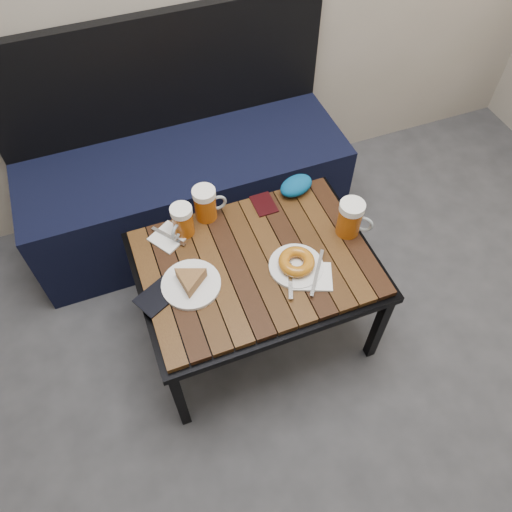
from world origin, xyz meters
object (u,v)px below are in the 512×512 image
object	(u,v)px
bench	(186,182)
knit_pouch	(296,186)
cafe_table	(256,268)
beer_mug_right	(351,218)
plate_bagel	(296,264)
beer_mug_left	(182,221)
beer_mug_centre	(206,204)
plate_pie	(191,282)
passport_navy	(158,297)
passport_burgundy	(264,204)

from	to	relation	value
bench	knit_pouch	bearing A→B (deg)	-48.41
cafe_table	beer_mug_right	distance (m)	0.38
bench	cafe_table	distance (m)	0.68
beer_mug_right	plate_bagel	distance (m)	0.26
beer_mug_left	beer_mug_right	distance (m)	0.60
bench	beer_mug_centre	size ratio (longest dim) A/B	10.20
plate_bagel	plate_pie	bearing A→B (deg)	170.85
beer_mug_centre	plate_bagel	distance (m)	0.40
passport_navy	cafe_table	bearing A→B (deg)	66.88
beer_mug_left	beer_mug_right	bearing A→B (deg)	115.67
bench	passport_burgundy	bearing A→B (deg)	-63.23
beer_mug_centre	plate_pie	size ratio (longest dim) A/B	0.68
beer_mug_centre	passport_burgundy	bearing A→B (deg)	-5.19
bench	passport_burgundy	distance (m)	0.51
bench	beer_mug_right	distance (m)	0.84
beer_mug_left	plate_bagel	xyz separation A→B (m)	(0.32, -0.29, -0.04)
beer_mug_right	passport_navy	distance (m)	0.73
knit_pouch	cafe_table	bearing A→B (deg)	-135.58
beer_mug_left	beer_mug_centre	bearing A→B (deg)	160.07
beer_mug_centre	passport_navy	bearing A→B (deg)	-132.31
beer_mug_centre	passport_burgundy	size ratio (longest dim) A/B	1.24
beer_mug_left	knit_pouch	distance (m)	0.47
beer_mug_left	passport_navy	size ratio (longest dim) A/B	0.93
knit_pouch	plate_pie	bearing A→B (deg)	-151.23
beer_mug_right	knit_pouch	world-z (taller)	beer_mug_right
beer_mug_left	knit_pouch	world-z (taller)	beer_mug_left
passport_navy	beer_mug_right	bearing A→B (deg)	65.44
plate_pie	plate_bagel	xyz separation A→B (m)	(0.36, -0.06, -0.00)
knit_pouch	passport_burgundy	bearing A→B (deg)	-171.25
beer_mug_right	plate_bagel	world-z (taller)	beer_mug_right
beer_mug_centre	passport_burgundy	world-z (taller)	beer_mug_centre
bench	beer_mug_left	size ratio (longest dim) A/B	11.02
cafe_table	beer_mug_centre	bearing A→B (deg)	110.53
beer_mug_right	passport_burgundy	bearing A→B (deg)	175.51
cafe_table	knit_pouch	size ratio (longest dim) A/B	5.95
bench	cafe_table	world-z (taller)	bench
cafe_table	beer_mug_left	bearing A→B (deg)	132.92
cafe_table	plate_pie	distance (m)	0.25
beer_mug_left	plate_pie	xyz separation A→B (m)	(-0.04, -0.23, -0.04)
passport_navy	knit_pouch	bearing A→B (deg)	87.53
beer_mug_left	beer_mug_right	world-z (taller)	beer_mug_right
cafe_table	plate_pie	size ratio (longest dim) A/B	4.16
beer_mug_right	bench	bearing A→B (deg)	164.31
cafe_table	plate_bagel	xyz separation A→B (m)	(0.12, -0.08, 0.07)
bench	passport_burgundy	world-z (taller)	bench
plate_pie	passport_burgundy	size ratio (longest dim) A/B	1.82
bench	plate_bagel	size ratio (longest dim) A/B	6.00
beer_mug_left	plate_bagel	world-z (taller)	beer_mug_left
beer_mug_centre	knit_pouch	distance (m)	0.36
beer_mug_centre	bench	bearing A→B (deg)	89.48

